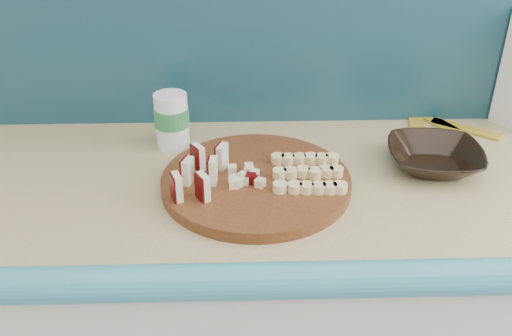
% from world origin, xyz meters
% --- Properties ---
extents(backsplash, '(2.20, 0.02, 0.50)m').
position_xyz_m(backsplash, '(0.10, 1.79, 1.16)').
color(backsplash, teal).
rests_on(backsplash, kitchen_counter).
extents(cutting_board, '(0.37, 0.37, 0.02)m').
position_xyz_m(cutting_board, '(-0.25, 1.48, 0.92)').
color(cutting_board, '#45210E').
rests_on(cutting_board, kitchen_counter).
extents(apple_wedges, '(0.10, 0.14, 0.05)m').
position_xyz_m(apple_wedges, '(-0.36, 1.46, 0.96)').
color(apple_wedges, beige).
rests_on(apple_wedges, cutting_board).
extents(apple_chunks, '(0.05, 0.06, 0.02)m').
position_xyz_m(apple_chunks, '(-0.27, 1.48, 0.94)').
color(apple_chunks, '#F2ECC1').
rests_on(apple_chunks, cutting_board).
extents(banana_slices, '(0.14, 0.14, 0.02)m').
position_xyz_m(banana_slices, '(-0.15, 1.48, 0.94)').
color(banana_slices, beige).
rests_on(banana_slices, cutting_board).
extents(brown_bowl, '(0.21, 0.21, 0.05)m').
position_xyz_m(brown_bowl, '(0.12, 1.54, 0.93)').
color(brown_bowl, black).
rests_on(brown_bowl, kitchen_counter).
extents(canister, '(0.08, 0.08, 0.12)m').
position_xyz_m(canister, '(-0.43, 1.66, 0.97)').
color(canister, white).
rests_on(canister, kitchen_counter).
extents(banana_peel, '(0.22, 0.18, 0.01)m').
position_xyz_m(banana_peel, '(0.20, 1.73, 0.91)').
color(banana_peel, gold).
rests_on(banana_peel, kitchen_counter).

